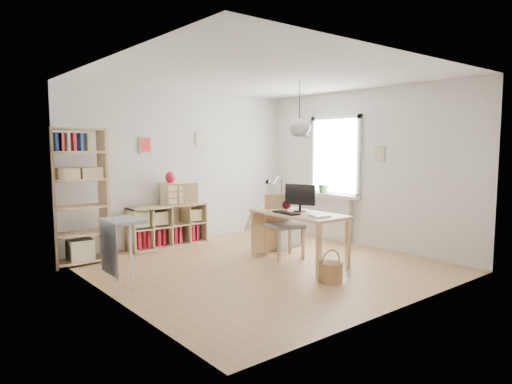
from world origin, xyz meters
TOP-DOWN VIEW (x-y plane):
  - ground at (0.00, 0.00)m, footprint 4.50×4.50m
  - room_shell at (0.55, -0.15)m, footprint 4.50×4.50m
  - window_unit at (2.23, 0.60)m, footprint 0.07×1.16m
  - radiator at (2.19, 0.60)m, footprint 0.10×0.80m
  - windowsill at (2.14, 0.60)m, footprint 0.22×1.20m
  - desk at (0.55, -0.15)m, footprint 0.70×1.50m
  - cube_shelf at (-0.47, 2.08)m, footprint 1.40×0.38m
  - tall_bookshelf at (-2.04, 1.80)m, footprint 0.80×0.38m
  - side_table at (-2.04, 0.35)m, footprint 0.40×0.55m
  - chair at (0.58, 0.22)m, footprint 0.58×0.58m
  - wicker_basket at (0.17, -1.14)m, footprint 0.31×0.31m
  - storage_chest at (0.98, 0.82)m, footprint 0.82×0.89m
  - monitor at (0.63, -0.10)m, footprint 0.22×0.46m
  - keyboard at (0.33, -0.12)m, footprint 0.21×0.46m
  - task_lamp at (0.61, 0.46)m, footprint 0.44×0.16m
  - yarn_ball at (0.66, 0.23)m, footprint 0.14×0.14m
  - paper_tray at (0.50, -0.62)m, footprint 0.31×0.34m
  - drawer_chest at (-0.23, 2.04)m, footprint 0.71×0.53m
  - red_vase at (-0.39, 2.04)m, footprint 0.17×0.17m
  - potted_plant at (2.12, 0.79)m, footprint 0.40×0.37m

SIDE VIEW (x-z plane):
  - ground at x=0.00m, z-range 0.00..0.00m
  - wicker_basket at x=0.17m, z-range -0.08..0.35m
  - storage_chest at x=0.98m, z-range -0.12..0.58m
  - cube_shelf at x=-0.47m, z-range -0.06..0.66m
  - radiator at x=2.19m, z-range 0.00..0.80m
  - chair at x=0.58m, z-range 0.07..1.05m
  - desk at x=0.55m, z-range 0.28..1.03m
  - side_table at x=-2.04m, z-range 0.24..1.09m
  - keyboard at x=0.33m, z-range 0.75..0.77m
  - paper_tray at x=0.50m, z-range 0.75..0.78m
  - yarn_ball at x=0.66m, z-range 0.75..0.89m
  - windowsill at x=2.14m, z-range 0.80..0.86m
  - drawer_chest at x=-0.23m, z-range 0.72..1.09m
  - monitor at x=0.63m, z-range 0.78..1.19m
  - potted_plant at x=2.12m, z-range 0.86..1.22m
  - task_lamp at x=0.61m, z-range 0.83..1.30m
  - tall_bookshelf at x=-2.04m, z-range 0.09..2.09m
  - red_vase at x=-0.39m, z-range 1.09..1.29m
  - window_unit at x=2.23m, z-range 0.82..2.28m
  - room_shell at x=0.55m, z-range -0.25..4.25m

